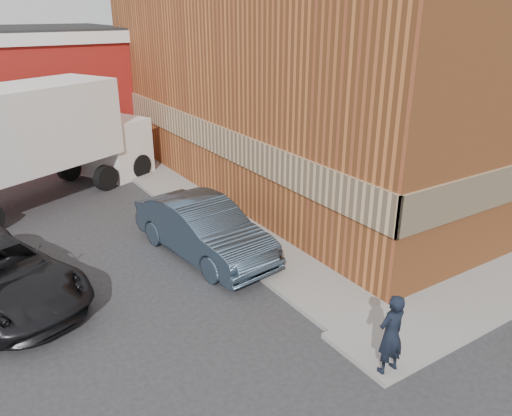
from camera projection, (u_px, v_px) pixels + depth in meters
ground at (339, 330)px, 10.73m from camera, size 90.00×90.00×0.00m
brick_building at (355, 54)px, 20.26m from camera, size 14.25×18.25×9.36m
sidewalk_west at (184, 198)px, 18.02m from camera, size 1.80×18.00×0.12m
man at (391, 334)px, 9.08m from camera, size 0.60×0.40×1.62m
sedan at (204, 229)px, 13.70m from camera, size 2.30×4.99×1.58m
box_truck at (45, 134)px, 17.41m from camera, size 8.52×5.66×4.08m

